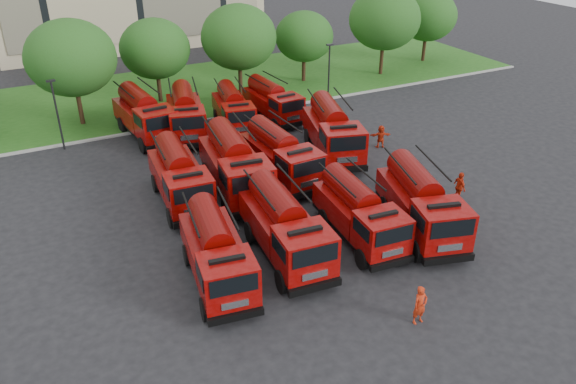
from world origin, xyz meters
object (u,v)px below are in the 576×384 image
object	(u,v)px
firefighter_1	(396,262)
fire_truck_10	(233,109)
fire_truck_8	(144,115)
fire_truck_7	(333,131)
fire_truck_9	(185,114)
fire_truck_2	(359,213)
firefighter_2	(457,201)
firefighter_3	(408,192)
fire_truck_1	(285,227)
fire_truck_0	(216,252)
firefighter_5	(380,147)
fire_truck_11	(272,101)
firefighter_4	(208,244)
fire_truck_6	(281,155)
fire_truck_3	(421,203)
firefighter_0	(418,322)
fire_truck_5	(235,165)

from	to	relation	value
firefighter_1	fire_truck_10	bearing A→B (deg)	84.98
fire_truck_8	fire_truck_7	bearing A→B (deg)	-45.69
fire_truck_9	fire_truck_2	bearing A→B (deg)	-64.71
firefighter_2	firefighter_3	world-z (taller)	firefighter_2
fire_truck_8	firefighter_2	xyz separation A→B (m)	(13.96, -18.37, -1.73)
fire_truck_1	fire_truck_7	xyz separation A→B (m)	(8.55, 9.58, 0.09)
fire_truck_2	fire_truck_9	world-z (taller)	fire_truck_9
fire_truck_7	fire_truck_0	bearing A→B (deg)	-124.32
fire_truck_2	firefighter_5	xyz separation A→B (m)	(8.12, 9.38, -1.57)
fire_truck_0	firefighter_2	distance (m)	15.62
fire_truck_11	firefighter_4	xyz separation A→B (m)	(-11.02, -14.99, -1.51)
fire_truck_7	firefighter_4	bearing A→B (deg)	-133.17
fire_truck_2	firefighter_3	distance (m)	6.58
fire_truck_2	fire_truck_9	bearing A→B (deg)	105.90
fire_truck_6	firefighter_5	size ratio (longest dim) A/B	4.41
fire_truck_8	firefighter_2	size ratio (longest dim) A/B	4.11
fire_truck_9	fire_truck_10	world-z (taller)	fire_truck_9
fire_truck_3	fire_truck_6	xyz separation A→B (m)	(-3.85, 9.05, -0.06)
fire_truck_2	fire_truck_7	distance (m)	10.82
firefighter_2	firefighter_4	world-z (taller)	firefighter_2
firefighter_4	firefighter_3	bearing A→B (deg)	-159.94
firefighter_0	fire_truck_8	bearing A→B (deg)	100.07
fire_truck_9	firefighter_5	bearing A→B (deg)	-22.31
fire_truck_0	fire_truck_9	world-z (taller)	fire_truck_9
firefighter_4	fire_truck_3	bearing A→B (deg)	-179.59
fire_truck_0	fire_truck_3	distance (m)	11.34
fire_truck_5	fire_truck_11	bearing A→B (deg)	60.86
fire_truck_2	firefighter_0	bearing A→B (deg)	-96.56
fire_truck_8	firefighter_0	world-z (taller)	fire_truck_8
fire_truck_0	fire_truck_9	distance (m)	18.59
fire_truck_6	firefighter_4	distance (m)	8.69
firefighter_4	fire_truck_6	bearing A→B (deg)	-122.63
fire_truck_1	fire_truck_11	world-z (taller)	fire_truck_1
fire_truck_9	firefighter_0	size ratio (longest dim) A/B	4.23
fire_truck_1	fire_truck_7	world-z (taller)	fire_truck_7
fire_truck_2	firefighter_3	size ratio (longest dim) A/B	4.22
firefighter_5	firefighter_0	bearing A→B (deg)	78.62
fire_truck_5	firefighter_1	bearing A→B (deg)	-61.01
fire_truck_5	fire_truck_10	distance (m)	10.64
fire_truck_5	firefighter_4	distance (m)	6.19
fire_truck_3	firefighter_3	distance (m)	4.77
fire_truck_3	fire_truck_9	size ratio (longest dim) A/B	1.01
firefighter_2	firefighter_3	distance (m)	2.99
fire_truck_0	fire_truck_8	world-z (taller)	fire_truck_8
fire_truck_1	firefighter_2	distance (m)	11.89
fire_truck_1	fire_truck_0	bearing A→B (deg)	-168.88
fire_truck_11	firefighter_2	xyz separation A→B (m)	(3.88, -17.44, -1.51)
fire_truck_7	firefighter_5	world-z (taller)	fire_truck_7
fire_truck_8	fire_truck_9	bearing A→B (deg)	-25.47
fire_truck_6	firefighter_4	size ratio (longest dim) A/B	4.68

